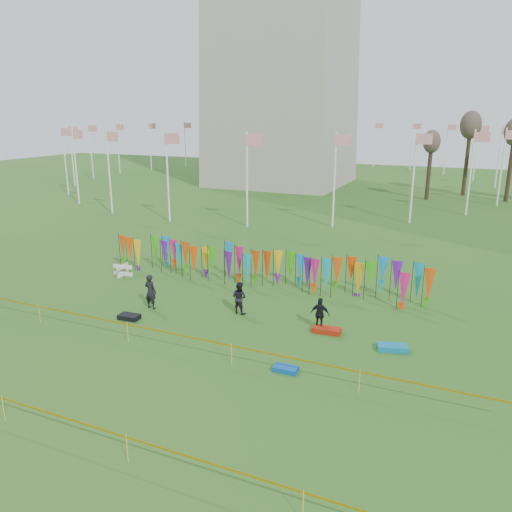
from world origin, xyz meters
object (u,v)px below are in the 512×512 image
at_px(person_right, 320,314).
at_px(kite_bag_red, 327,330).
at_px(kite_bag_blue, 285,369).
at_px(kite_bag_teal, 392,348).
at_px(box_kite, 123,270).
at_px(kite_bag_black, 129,317).
at_px(person_left, 150,291).
at_px(person_mid, 239,298).

xyz_separation_m(person_right, kite_bag_red, (0.38, -0.18, -0.64)).
bearing_deg(kite_bag_blue, kite_bag_teal, 45.21).
relative_size(box_kite, kite_bag_black, 0.73).
bearing_deg(person_right, kite_bag_red, 154.14).
distance_m(box_kite, person_left, 5.85).
height_order(person_mid, person_right, person_mid).
bearing_deg(kite_bag_teal, person_mid, 172.19).
height_order(person_left, person_right, person_left).
distance_m(person_mid, kite_bag_red, 4.62).
bearing_deg(kite_bag_blue, person_left, 159.00).
bearing_deg(kite_bag_red, person_right, 154.16).
bearing_deg(box_kite, kite_bag_red, -11.83).
height_order(person_right, kite_bag_black, person_right).
bearing_deg(person_right, person_left, 6.40).
bearing_deg(kite_bag_teal, person_left, -178.97).
bearing_deg(kite_bag_blue, kite_bag_black, 169.08).
distance_m(person_right, kite_bag_blue, 4.22).
xyz_separation_m(box_kite, person_left, (4.60, -3.58, 0.53)).
xyz_separation_m(kite_bag_blue, kite_bag_red, (0.44, 3.99, 0.02)).
bearing_deg(person_right, box_kite, -11.41).
relative_size(box_kite, person_left, 0.41).
bearing_deg(kite_bag_teal, kite_bag_red, 169.39).
height_order(person_mid, kite_bag_teal, person_mid).
bearing_deg(kite_bag_red, person_left, -175.03).
distance_m(kite_bag_black, kite_bag_teal, 12.07).
xyz_separation_m(person_right, kite_bag_blue, (-0.07, -4.17, -0.66)).
relative_size(person_left, kite_bag_red, 1.42).
bearing_deg(kite_bag_red, kite_bag_teal, -10.61).
bearing_deg(person_mid, kite_bag_blue, 141.72).
height_order(person_mid, kite_bag_black, person_mid).
distance_m(person_right, kite_bag_black, 8.99).
height_order(kite_bag_blue, kite_bag_teal, kite_bag_teal).
xyz_separation_m(box_kite, kite_bag_red, (13.42, -2.81, -0.25)).
xyz_separation_m(kite_bag_black, kite_bag_teal, (11.94, 1.78, 0.00)).
height_order(person_right, kite_bag_blue, person_right).
bearing_deg(box_kite, kite_bag_teal, -11.61).
relative_size(person_right, kite_bag_blue, 1.62).
height_order(box_kite, person_mid, person_mid).
bearing_deg(person_left, kite_bag_teal, -175.09).
distance_m(box_kite, kite_bag_teal, 16.73).
bearing_deg(kite_bag_black, box_kite, 130.81).
bearing_deg(box_kite, kite_bag_black, -49.19).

